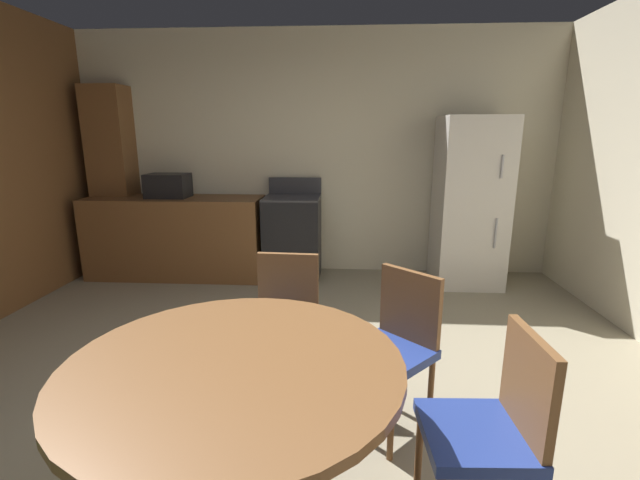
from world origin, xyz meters
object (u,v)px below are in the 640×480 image
(microwave, at_px, (168,186))
(chair_northeast, at_px, (396,341))
(oven_range, at_px, (293,237))
(refrigerator, at_px, (470,203))
(dining_table, at_px, (236,397))
(chair_north, at_px, (285,317))
(chair_east, at_px, (494,423))

(microwave, height_order, chair_northeast, microwave)
(oven_range, distance_m, chair_northeast, 2.64)
(refrigerator, distance_m, chair_northeast, 2.68)
(refrigerator, xyz_separation_m, microwave, (-3.25, 0.05, 0.15))
(dining_table, bearing_deg, microwave, 115.77)
(chair_northeast, bearing_deg, chair_north, -69.47)
(refrigerator, xyz_separation_m, chair_north, (-1.66, -2.17, -0.38))
(chair_east, bearing_deg, refrigerator, -105.71)
(chair_north, bearing_deg, chair_east, 47.75)
(oven_range, distance_m, dining_table, 3.22)
(refrigerator, distance_m, chair_north, 2.76)
(microwave, bearing_deg, oven_range, 0.15)
(refrigerator, relative_size, dining_table, 1.39)
(microwave, bearing_deg, dining_table, -64.23)
(microwave, relative_size, chair_northeast, 0.51)
(oven_range, bearing_deg, chair_north, -84.20)
(refrigerator, distance_m, chair_east, 3.22)
(refrigerator, distance_m, dining_table, 3.60)
(refrigerator, height_order, chair_northeast, refrigerator)
(refrigerator, bearing_deg, chair_east, -103.05)
(oven_range, height_order, microwave, microwave)
(refrigerator, height_order, dining_table, refrigerator)
(oven_range, distance_m, microwave, 1.48)
(oven_range, height_order, refrigerator, refrigerator)
(dining_table, bearing_deg, chair_east, 2.66)
(refrigerator, distance_m, microwave, 3.26)
(chair_east, bearing_deg, chair_north, -47.75)
(oven_range, bearing_deg, refrigerator, -1.63)
(chair_northeast, height_order, chair_north, same)
(microwave, xyz_separation_m, chair_east, (2.53, -3.16, -0.53))
(oven_range, xyz_separation_m, chair_northeast, (0.86, -2.50, 0.03))
(dining_table, bearing_deg, oven_range, 93.15)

